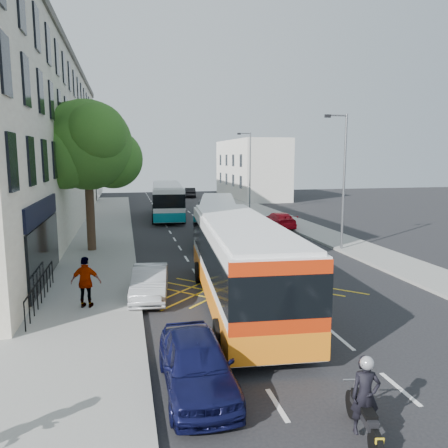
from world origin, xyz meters
TOP-DOWN VIEW (x-y plane):
  - ground at (0.00, 0.00)m, footprint 120.00×120.00m
  - pavement_left at (-8.50, 15.00)m, footprint 5.00×70.00m
  - pavement_right at (7.50, 15.00)m, footprint 3.00×70.00m
  - terrace_main at (-14.00, 24.49)m, footprint 8.30×45.00m
  - terrace_far at (-14.00, 55.00)m, footprint 8.00×20.00m
  - building_right at (11.00, 48.00)m, footprint 6.00×18.00m
  - street_tree at (-8.51, 14.97)m, footprint 6.30×5.70m
  - lamp_near at (6.20, 12.00)m, footprint 1.45×0.15m
  - lamp_far at (6.20, 32.00)m, footprint 1.45×0.15m
  - railings at (-9.70, 5.30)m, footprint 0.08×5.60m
  - bus_near at (-2.25, 3.92)m, footprint 3.64×11.86m
  - bus_mid at (-0.32, 17.11)m, footprint 4.35×10.34m
  - bus_far at (-2.60, 28.99)m, footprint 3.44×11.53m
  - motorbike at (-1.90, -4.51)m, footprint 0.71×1.98m
  - parked_car_blue at (-4.90, -1.92)m, footprint 1.66×4.11m
  - parked_car_silver at (-5.60, 5.49)m, footprint 1.82×4.05m
  - red_hatchback at (5.50, 20.97)m, footprint 1.82×4.46m
  - distant_car_grey at (-0.21, 43.67)m, footprint 2.24×4.33m
  - distant_car_silver at (2.50, 35.68)m, footprint 1.78×4.08m
  - distant_car_dark at (2.58, 49.67)m, footprint 1.80×4.22m
  - pedestrian_far at (-7.97, 4.48)m, footprint 1.19×0.70m

SIDE VIEW (x-z plane):
  - ground at x=0.00m, z-range 0.00..0.00m
  - pavement_left at x=-8.50m, z-range 0.00..0.15m
  - pavement_right at x=7.50m, z-range 0.00..0.15m
  - distant_car_grey at x=-0.21m, z-range 0.00..1.17m
  - parked_car_silver at x=-5.60m, z-range 0.00..1.29m
  - red_hatchback at x=5.50m, z-range 0.00..1.30m
  - distant_car_dark at x=2.58m, z-range 0.00..1.35m
  - distant_car_silver at x=2.50m, z-range 0.00..1.37m
  - parked_car_blue at x=-4.90m, z-range 0.00..1.40m
  - railings at x=-9.70m, z-range 0.15..1.29m
  - motorbike at x=-1.90m, z-range -0.05..1.72m
  - pedestrian_far at x=-7.97m, z-range 0.15..2.06m
  - bus_mid at x=-0.32m, z-range 0.07..2.91m
  - bus_far at x=-2.60m, z-range 0.08..3.28m
  - bus_near at x=-2.25m, z-range 0.09..3.37m
  - building_right at x=11.00m, z-range 0.00..8.00m
  - lamp_near at x=6.20m, z-range 0.62..8.62m
  - lamp_far at x=6.20m, z-range 0.62..8.62m
  - terrace_far at x=-14.00m, z-range 0.00..10.00m
  - street_tree at x=-8.51m, z-range 1.89..10.69m
  - terrace_main at x=-14.00m, z-range 0.01..13.51m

